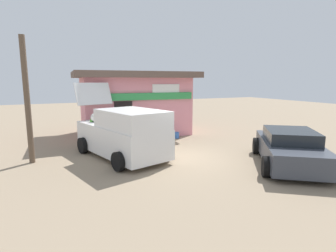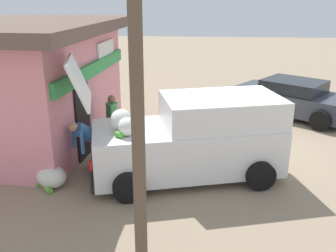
% 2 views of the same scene
% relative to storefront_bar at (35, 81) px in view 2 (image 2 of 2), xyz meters
% --- Properties ---
extents(ground_plane, '(60.00, 60.00, 0.00)m').
position_rel_storefront_bar_xyz_m(ground_plane, '(0.08, -5.80, -1.81)').
color(ground_plane, gray).
extents(storefront_bar, '(6.80, 4.74, 3.49)m').
position_rel_storefront_bar_xyz_m(storefront_bar, '(0.00, 0.00, 0.00)').
color(storefront_bar, pink).
rests_on(storefront_bar, ground_plane).
extents(delivery_van, '(3.09, 5.06, 2.93)m').
position_rel_storefront_bar_xyz_m(delivery_van, '(-1.96, -4.65, -0.84)').
color(delivery_van, white).
rests_on(delivery_van, ground_plane).
extents(parked_sedan, '(3.92, 4.41, 1.30)m').
position_rel_storefront_bar_xyz_m(parked_sedan, '(3.16, -8.13, -1.18)').
color(parked_sedan, '#383D47').
rests_on(parked_sedan, ground_plane).
extents(vendor_standing, '(0.56, 0.39, 1.58)m').
position_rel_storefront_bar_xyz_m(vendor_standing, '(-0.52, -2.36, -0.90)').
color(vendor_standing, navy).
rests_on(vendor_standing, ground_plane).
extents(customer_bending, '(0.75, 0.75, 1.34)m').
position_rel_storefront_bar_xyz_m(customer_bending, '(-1.93, -2.07, -0.97)').
color(customer_bending, '#4C4C51').
rests_on(customer_bending, ground_plane).
extents(unloaded_banana_pile, '(0.89, 0.96, 0.50)m').
position_rel_storefront_bar_xyz_m(unloaded_banana_pile, '(-2.83, -1.43, -1.57)').
color(unloaded_banana_pile, silver).
rests_on(unloaded_banana_pile, ground_plane).
extents(paint_bucket, '(0.29, 0.29, 0.32)m').
position_rel_storefront_bar_xyz_m(paint_bucket, '(1.56, -2.28, -1.65)').
color(paint_bucket, blue).
rests_on(paint_bucket, ground_plane).
extents(utility_pole, '(0.20, 0.20, 4.59)m').
position_rel_storefront_bar_xyz_m(utility_pole, '(-5.25, -3.89, 0.49)').
color(utility_pole, brown).
rests_on(utility_pole, ground_plane).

